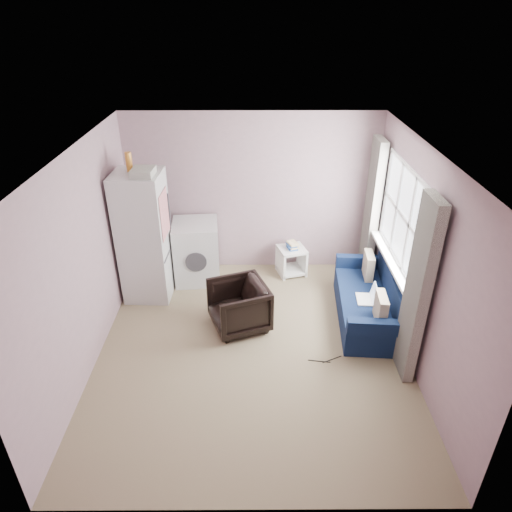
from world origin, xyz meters
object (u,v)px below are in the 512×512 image
(fridge, at_px, (144,236))
(washing_machine, at_px, (197,250))
(armchair, at_px, (239,304))
(side_table, at_px, (291,259))
(sofa, at_px, (372,302))

(fridge, xyz_separation_m, washing_machine, (0.66, 0.43, -0.46))
(washing_machine, bearing_deg, armchair, -66.11)
(armchair, height_order, side_table, armchair)
(side_table, bearing_deg, sofa, -50.53)
(fridge, xyz_separation_m, side_table, (2.14, 0.58, -0.69))
(armchair, distance_m, sofa, 1.81)
(washing_machine, xyz_separation_m, sofa, (2.48, -1.07, -0.22))
(washing_machine, distance_m, sofa, 2.71)
(fridge, height_order, washing_machine, fridge)
(washing_machine, xyz_separation_m, side_table, (1.48, 0.15, -0.24))
(fridge, relative_size, side_table, 3.85)
(armchair, relative_size, fridge, 0.34)
(armchair, distance_m, side_table, 1.60)
(washing_machine, relative_size, sofa, 0.54)
(side_table, xyz_separation_m, sofa, (1.01, -1.22, 0.02))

